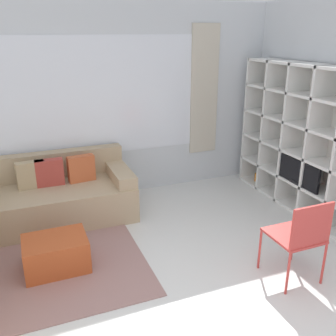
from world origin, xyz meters
TOP-DOWN VIEW (x-y plane):
  - wall_back at (0.00, 3.19)m, footprint 6.35×0.11m
  - wall_right at (2.61, 1.58)m, footprint 0.07×4.36m
  - area_rug at (-1.19, 1.63)m, footprint 2.42×1.83m
  - shelving_unit at (2.41, 1.81)m, footprint 0.38×2.32m
  - couch_main at (-0.74, 2.67)m, footprint 1.92×0.95m
  - ottoman at (-0.87, 1.53)m, footprint 0.62×0.47m
  - folding_chair at (1.26, 0.46)m, footprint 0.44×0.46m

SIDE VIEW (x-z plane):
  - area_rug at x=-1.19m, z-range 0.00..0.01m
  - ottoman at x=-0.87m, z-range 0.00..0.35m
  - couch_main at x=-0.74m, z-range -0.09..0.70m
  - folding_chair at x=1.26m, z-range 0.09..0.95m
  - shelving_unit at x=2.41m, z-range -0.01..1.91m
  - wall_right at x=2.61m, z-range 0.00..2.70m
  - wall_back at x=0.00m, z-range 0.01..2.71m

